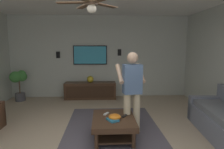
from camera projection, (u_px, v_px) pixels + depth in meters
wall_back_tv at (100, 57)px, 6.69m from camera, size 0.10×6.26×2.79m
area_rug at (113, 133)px, 3.93m from camera, size 3.07×1.98×0.01m
coffee_table at (114, 123)px, 3.69m from camera, size 1.00×0.80×0.40m
media_console at (90, 90)px, 6.50m from camera, size 0.45×1.70×0.55m
tv at (90, 55)px, 6.57m from camera, size 0.05×1.15×0.64m
person_standing at (132, 88)px, 3.84m from camera, size 0.58×0.59×1.64m
potted_plant_tall at (19, 81)px, 6.14m from camera, size 0.46×0.48×1.00m
bowl at (115, 117)px, 3.58m from camera, size 0.23×0.23×0.10m
remote_white at (106, 114)px, 3.87m from camera, size 0.15×0.12×0.02m
remote_black at (125, 116)px, 3.75m from camera, size 0.15×0.12×0.02m
book at (113, 120)px, 3.53m from camera, size 0.27×0.24×0.04m
vase_round at (90, 79)px, 6.44m from camera, size 0.22×0.22×0.22m
wall_speaker_left at (119, 52)px, 6.62m from camera, size 0.06×0.12×0.22m
wall_speaker_right at (58, 55)px, 6.53m from camera, size 0.06×0.12×0.22m
ceiling_fan at (91, 4)px, 3.27m from camera, size 1.12×1.08×0.46m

